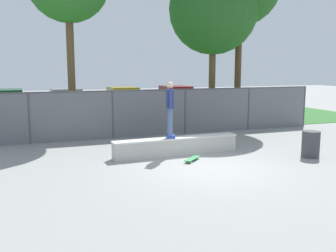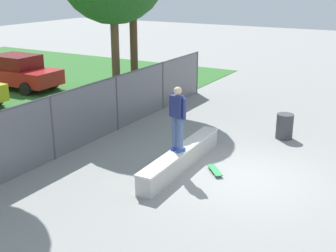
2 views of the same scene
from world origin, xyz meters
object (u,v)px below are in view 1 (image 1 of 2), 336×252
(tree_near_right, at_px, (213,10))
(trash_bin, at_px, (311,144))
(skateboarder, at_px, (170,107))
(skateboard, at_px, (192,159))
(car_green, at_px, (7,104))
(car_yellow, at_px, (123,101))
(car_red, at_px, (176,99))
(concrete_ledge, at_px, (177,146))
(car_silver, at_px, (67,103))

(tree_near_right, relative_size, trash_bin, 9.01)
(skateboarder, relative_size, tree_near_right, 0.24)
(skateboarder, relative_size, trash_bin, 2.15)
(skateboard, height_order, trash_bin, trash_bin)
(skateboarder, relative_size, car_green, 0.43)
(trash_bin, bearing_deg, car_yellow, 102.53)
(skateboard, relative_size, car_red, 0.17)
(skateboarder, bearing_deg, concrete_ledge, -3.67)
(skateboard, relative_size, car_silver, 0.17)
(car_yellow, bearing_deg, skateboarder, -96.10)
(concrete_ledge, xyz_separation_m, car_yellow, (0.98, 11.28, 0.55))
(car_red, height_order, trash_bin, car_red)
(car_silver, xyz_separation_m, car_yellow, (3.42, 0.33, 0.00))
(car_yellow, distance_m, trash_bin, 13.44)
(tree_near_right, height_order, trash_bin, tree_near_right)
(skateboarder, height_order, trash_bin, skateboarder)
(car_red, relative_size, trash_bin, 5.00)
(skateboarder, height_order, car_yellow, skateboarder)
(concrete_ledge, bearing_deg, car_yellow, 85.05)
(skateboarder, bearing_deg, tree_near_right, 51.06)
(car_green, distance_m, car_red, 10.13)
(concrete_ledge, bearing_deg, car_red, 68.39)
(tree_near_right, distance_m, car_green, 12.14)
(car_silver, height_order, car_red, same)
(tree_near_right, bearing_deg, car_yellow, 114.70)
(car_yellow, bearing_deg, car_silver, -174.49)
(car_green, bearing_deg, skateboard, -64.71)
(concrete_ledge, relative_size, car_green, 1.02)
(skateboarder, xyz_separation_m, car_green, (-5.35, 11.10, -0.74))
(concrete_ledge, height_order, trash_bin, trash_bin)
(car_yellow, bearing_deg, tree_near_right, -65.30)
(skateboard, xyz_separation_m, trash_bin, (3.76, -0.85, 0.35))
(concrete_ledge, relative_size, car_silver, 1.02)
(tree_near_right, xyz_separation_m, car_green, (-9.43, 6.06, -4.67))
(concrete_ledge, xyz_separation_m, car_red, (4.54, 11.47, 0.55))
(skateboarder, bearing_deg, trash_bin, -24.10)
(skateboard, distance_m, trash_bin, 3.87)
(skateboarder, relative_size, skateboard, 2.51)
(concrete_ledge, bearing_deg, skateboarder, 176.33)
(car_green, xyz_separation_m, car_silver, (3.14, -0.16, 0.00))
(trash_bin, bearing_deg, skateboarder, 155.90)
(car_green, bearing_deg, concrete_ledge, -63.34)
(skateboarder, height_order, skateboard, skateboarder)
(tree_near_right, distance_m, car_silver, 9.81)
(trash_bin, bearing_deg, concrete_ledge, 154.84)
(tree_near_right, bearing_deg, skateboarder, -128.94)
(car_silver, height_order, car_yellow, same)
(skateboard, bearing_deg, car_green, 115.29)
(skateboard, height_order, car_green, car_green)
(car_green, xyz_separation_m, car_red, (10.13, 0.35, 0.00))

